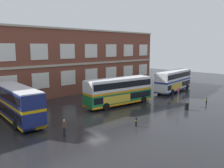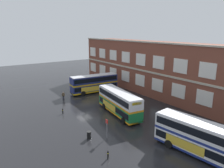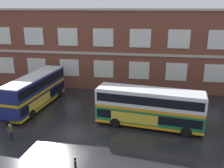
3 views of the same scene
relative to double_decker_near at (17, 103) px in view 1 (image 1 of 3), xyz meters
name	(u,v)px [view 1 (image 1 of 3)]	position (x,y,z in m)	size (l,w,h in m)	color
ground_plane	(85,116)	(6.82, -4.23, -2.15)	(120.00, 120.00, 0.00)	black
brick_terminal_building	(43,63)	(9.75, 11.74, 3.64)	(52.66, 8.19, 11.88)	brown
double_decker_near	(17,103)	(0.00, 0.00, 0.00)	(3.61, 11.19, 4.07)	navy
double_decker_middle	(119,91)	(13.99, -3.21, 0.00)	(11.24, 4.01, 4.07)	#197038
double_decker_far	(174,81)	(29.47, -3.03, 0.00)	(11.24, 3.93, 4.07)	silver
waiting_passenger	(64,127)	(1.19, -8.13, -1.22)	(0.28, 0.64, 1.70)	black
bus_stand_flag	(178,95)	(19.95, -9.61, -0.51)	(0.44, 0.10, 2.70)	slate
station_litter_bin	(187,106)	(18.73, -11.67, -1.63)	(0.60, 0.60, 1.03)	black
safety_bollard_west	(206,101)	(23.99, -12.10, -1.66)	(0.19, 0.19, 0.95)	black
safety_bollard_east	(136,122)	(8.42, -11.19, -1.66)	(0.19, 0.19, 0.95)	black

